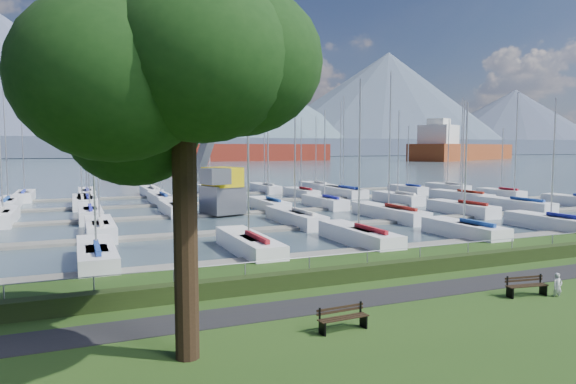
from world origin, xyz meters
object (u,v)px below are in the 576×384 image
person (558,283)px  tree (189,58)px  crane (223,155)px  bench_right (526,286)px  bench_left (343,318)px

person → tree: tree is taller
crane → bench_right: bearing=-100.0°
person → tree: (-15.08, -0.69, 7.90)m
tree → crane: bearing=73.0°
bench_left → person: size_ratio=1.61×
tree → crane: crane is taller
bench_right → tree: (-13.97, -1.25, 8.04)m
bench_right → crane: (-3.67, 32.40, 4.91)m
tree → crane: size_ratio=0.54×
bench_left → crane: crane is taller
person → crane: crane is taller
bench_right → crane: size_ratio=0.08×
bench_left → person: bearing=-3.2°
person → crane: bearing=107.6°
tree → bench_right: bearing=5.1°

